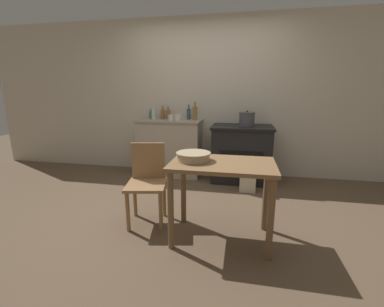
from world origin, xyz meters
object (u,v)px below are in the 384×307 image
Objects in this scene: bottle_mid_left at (163,114)px; flour_sack at (248,177)px; bottle_far_left at (195,113)px; cup_mid_right at (171,118)px; stove at (241,153)px; bottle_center at (153,114)px; chair at (147,180)px; stock_pot at (247,119)px; bottle_center_left at (151,115)px; bottle_center_right at (189,114)px; cup_right at (178,118)px; bottle_left at (168,114)px; work_table at (222,177)px; mixing_bowl_large at (193,156)px.

flour_sack is at bearing -26.23° from bottle_mid_left.
bottle_mid_left is (-0.58, 0.10, -0.03)m from bottle_far_left.
cup_mid_right is (-0.35, -0.20, -0.07)m from bottle_far_left.
bottle_center is at bearing 176.41° from stove.
chair is at bearing -84.22° from cup_mid_right.
bottle_center is 0.38m from cup_mid_right.
bottle_center_left is at bearing 169.56° from stock_pot.
bottle_center_right reaches higher than bottle_mid_left.
bottle_center_right is at bearing 64.92° from cup_right.
flour_sack is 1.50m from cup_mid_right.
stove is at bearing -3.59° from bottle_center.
bottle_center is 0.47m from cup_right.
bottle_far_left is at bearing -6.23° from bottle_left.
bottle_center reaches higher than flour_sack.
bottle_center is (0.11, -0.17, 0.03)m from bottle_center_left.
work_table is 3.91× the size of stock_pot.
bottle_far_left is at bearing -9.20° from bottle_center_left.
mixing_bowl_large is 1.92m from bottle_far_left.
bottle_far_left is (-0.61, 1.89, 0.42)m from work_table.
cup_right reaches higher than flour_sack.
mixing_bowl_large is 1.32× the size of bottle_center_right.
bottle_center_right is (-0.73, 1.98, 0.40)m from work_table.
bottle_center_left is 0.66× the size of bottle_center_right.
bottle_mid_left reaches higher than stove.
chair is 1.84m from bottle_left.
work_table is (-0.16, -1.76, 0.18)m from stove.
bottle_center_right is (-0.95, 0.27, 0.04)m from stock_pot.
cup_mid_right is at bearing 119.55° from work_table.
bottle_center_left is at bearing 172.94° from bottle_mid_left.
bottle_mid_left is at bearing 153.77° from flour_sack.
bottle_center_right is (-0.89, 0.23, 0.59)m from stove.
bottle_center_right is (-0.12, 0.10, -0.02)m from bottle_far_left.
bottle_far_left is 1.21× the size of bottle_center.
bottle_center reaches higher than bottle_left.
bottle_far_left reaches higher than stove.
bottle_left is at bearing 173.77° from bottle_far_left.
bottle_center is at bearing -128.83° from bottle_mid_left.
cup_right is at bearing 179.92° from stock_pot.
stock_pot is at bearing 73.89° from mixing_bowl_large.
flour_sack is at bearing -18.70° from cup_mid_right.
chair is at bearing -71.68° from bottle_center_left.
bottle_far_left is at bearing 3.42° from bottle_center.
bottle_center_right reaches higher than cup_mid_right.
flour_sack is 1.88× the size of bottle_mid_left.
bottle_center_right reaches higher than work_table.
bottle_mid_left reaches higher than stock_pot.
mixing_bowl_large is 2.04m from bottle_center_right.
bottle_center_right is at bearing -2.88° from bottle_center_left.
bottle_left reaches higher than mixing_bowl_large.
bottle_mid_left is (-1.19, 1.99, 0.39)m from work_table.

